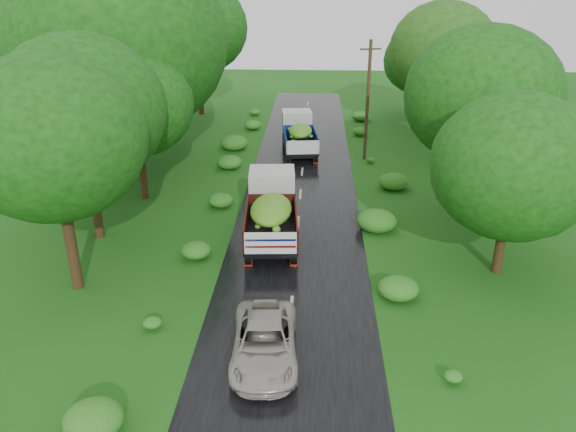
# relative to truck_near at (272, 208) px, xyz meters

# --- Properties ---
(ground) EXTENTS (120.00, 120.00, 0.00)m
(ground) POSITION_rel_truck_near_xyz_m (1.23, -10.20, -1.58)
(ground) COLOR #154D10
(ground) RESTS_ON ground
(road) EXTENTS (6.50, 80.00, 0.02)m
(road) POSITION_rel_truck_near_xyz_m (1.23, -5.20, -1.57)
(road) COLOR black
(road) RESTS_ON ground
(road_lines) EXTENTS (0.12, 69.60, 0.00)m
(road_lines) POSITION_rel_truck_near_xyz_m (1.23, -4.20, -1.56)
(road_lines) COLOR #BFB78C
(road_lines) RESTS_ON road
(truck_near) EXTENTS (2.76, 6.78, 2.79)m
(truck_near) POSITION_rel_truck_near_xyz_m (0.00, 0.00, 0.00)
(truck_near) COLOR black
(truck_near) RESTS_ON ground
(truck_far) EXTENTS (2.84, 6.33, 2.58)m
(truck_far) POSITION_rel_truck_near_xyz_m (0.87, 14.02, -0.12)
(truck_far) COLOR black
(truck_far) RESTS_ON ground
(car) EXTENTS (2.44, 4.81, 1.30)m
(car) POSITION_rel_truck_near_xyz_m (0.47, -9.38, -0.91)
(car) COLOR #B0A79C
(car) RESTS_ON road
(utility_pole) EXTENTS (1.39, 0.42, 8.00)m
(utility_pole) POSITION_rel_truck_near_xyz_m (5.48, 12.69, 2.54)
(utility_pole) COLOR #382616
(utility_pole) RESTS_ON ground
(trees_left) EXTENTS (6.75, 34.32, 10.64)m
(trees_left) POSITION_rel_truck_near_xyz_m (-8.93, 10.81, 5.45)
(trees_left) COLOR black
(trees_left) RESTS_ON ground
(trees_right) EXTENTS (5.04, 31.61, 8.40)m
(trees_right) POSITION_rel_truck_near_xyz_m (10.66, 10.96, 4.05)
(trees_right) COLOR black
(trees_right) RESTS_ON ground
(shrubs) EXTENTS (11.90, 44.00, 0.70)m
(shrubs) POSITION_rel_truck_near_xyz_m (1.23, 3.80, -1.23)
(shrubs) COLOR #1A6918
(shrubs) RESTS_ON ground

